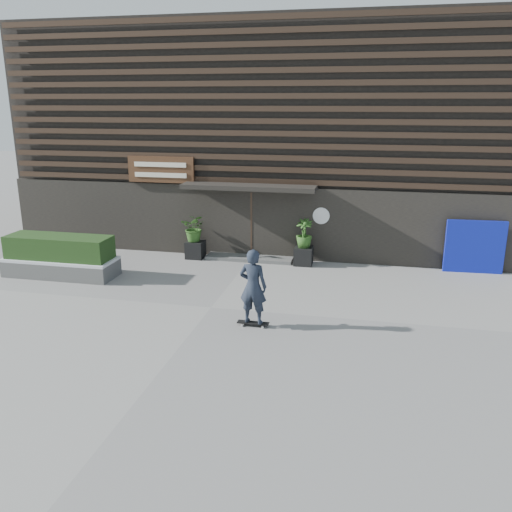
% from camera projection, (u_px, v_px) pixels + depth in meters
% --- Properties ---
extents(ground, '(80.00, 80.00, 0.00)m').
position_uv_depth(ground, '(211.00, 308.00, 14.20)').
color(ground, gray).
rests_on(ground, ground).
extents(entrance_step, '(3.00, 0.80, 0.12)m').
position_uv_depth(entrance_step, '(250.00, 258.00, 18.50)').
color(entrance_step, '#4F4F4D').
rests_on(entrance_step, ground).
extents(planter_pot_left, '(0.60, 0.60, 0.60)m').
position_uv_depth(planter_pot_left, '(195.00, 250.00, 18.64)').
color(planter_pot_left, black).
rests_on(planter_pot_left, ground).
extents(bamboo_left, '(0.86, 0.75, 0.96)m').
position_uv_depth(bamboo_left, '(195.00, 228.00, 18.42)').
color(bamboo_left, '#2D591E').
rests_on(bamboo_left, planter_pot_left).
extents(planter_pot_right, '(0.60, 0.60, 0.60)m').
position_uv_depth(planter_pot_right, '(304.00, 256.00, 17.86)').
color(planter_pot_right, black).
rests_on(planter_pot_right, ground).
extents(bamboo_right, '(0.54, 0.54, 0.96)m').
position_uv_depth(bamboo_right, '(304.00, 233.00, 17.64)').
color(bamboo_right, '#2D591E').
rests_on(bamboo_right, planter_pot_right).
extents(raised_bed, '(3.50, 1.20, 0.50)m').
position_uv_depth(raised_bed, '(61.00, 268.00, 16.76)').
color(raised_bed, '#4C4C49').
rests_on(raised_bed, ground).
extents(snow_layer, '(3.50, 1.20, 0.08)m').
position_uv_depth(snow_layer, '(60.00, 259.00, 16.68)').
color(snow_layer, silver).
rests_on(snow_layer, raised_bed).
extents(hedge, '(3.30, 1.00, 0.70)m').
position_uv_depth(hedge, '(59.00, 247.00, 16.57)').
color(hedge, '#1A3513').
rests_on(hedge, snow_layer).
extents(blue_tarp, '(1.82, 0.20, 1.70)m').
position_uv_depth(blue_tarp, '(475.00, 247.00, 16.89)').
color(blue_tarp, '#0C15A0').
rests_on(blue_tarp, ground).
extents(building, '(18.00, 11.00, 8.00)m').
position_uv_depth(building, '(278.00, 133.00, 22.44)').
color(building, black).
rests_on(building, ground).
extents(skateboarder, '(0.78, 0.51, 1.95)m').
position_uv_depth(skateboarder, '(253.00, 287.00, 12.76)').
color(skateboarder, black).
rests_on(skateboarder, ground).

